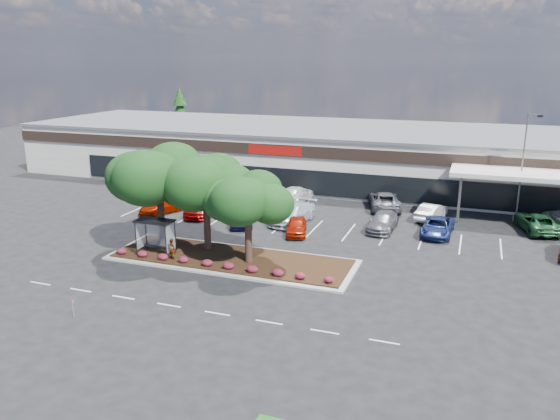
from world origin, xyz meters
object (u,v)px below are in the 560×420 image
(light_pole, at_px, (522,175))
(survey_stake, at_px, (73,306))
(car_1, at_px, (202,206))
(car_0, at_px, (162,206))

(light_pole, distance_m, survey_stake, 38.35)
(survey_stake, distance_m, car_1, 21.65)
(light_pole, height_order, car_0, light_pole)
(car_1, bearing_deg, car_0, -176.17)
(light_pole, relative_size, car_1, 1.69)
(survey_stake, bearing_deg, light_pole, 49.68)
(car_0, relative_size, car_1, 0.83)
(car_0, bearing_deg, car_1, 38.00)
(car_0, bearing_deg, light_pole, 38.85)
(survey_stake, height_order, car_0, car_0)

